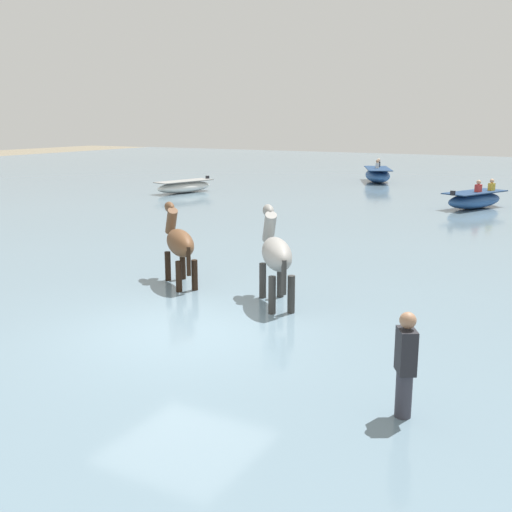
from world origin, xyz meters
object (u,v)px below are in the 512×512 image
object	(u,v)px
horse_trailing_bay	(179,244)
boat_near_starboard	(475,200)
boat_distant_west	(378,175)
horse_lead_grey	(276,256)
person_wading_close	(405,373)
boat_mid_channel	(184,187)

from	to	relation	value
horse_trailing_bay	boat_near_starboard	xyz separation A→B (m)	(3.49, 15.25, -0.54)
boat_distant_west	horse_lead_grey	bearing A→B (deg)	-76.41
horse_lead_grey	boat_distant_west	bearing A→B (deg)	103.59
horse_lead_grey	boat_distant_west	xyz separation A→B (m)	(-5.76, 23.84, -0.56)
horse_lead_grey	person_wading_close	distance (m)	4.86
boat_mid_channel	horse_lead_grey	bearing A→B (deg)	-48.88
horse_trailing_bay	person_wading_close	xyz separation A→B (m)	(5.96, -3.63, -0.32)
boat_mid_channel	boat_near_starboard	world-z (taller)	boat_near_starboard
horse_lead_grey	boat_near_starboard	world-z (taller)	horse_lead_grey
boat_mid_channel	person_wading_close	world-z (taller)	person_wading_close
boat_mid_channel	boat_near_starboard	distance (m)	13.45
boat_near_starboard	person_wading_close	distance (m)	19.04
boat_near_starboard	person_wading_close	world-z (taller)	person_wading_close
horse_lead_grey	horse_trailing_bay	size ratio (longest dim) A/B	1.06
horse_lead_grey	boat_mid_channel	xyz separation A→B (m)	(-12.37, 14.17, -0.67)
horse_trailing_bay	boat_mid_channel	world-z (taller)	horse_trailing_bay
boat_mid_channel	person_wading_close	size ratio (longest dim) A/B	2.03
boat_distant_west	person_wading_close	distance (m)	28.73
boat_distant_west	person_wading_close	xyz separation A→B (m)	(9.24, -27.21, 0.16)
boat_near_starboard	horse_lead_grey	bearing A→B (deg)	-93.73
horse_lead_grey	boat_mid_channel	bearing A→B (deg)	131.12
horse_trailing_bay	boat_distant_west	world-z (taller)	horse_trailing_bay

